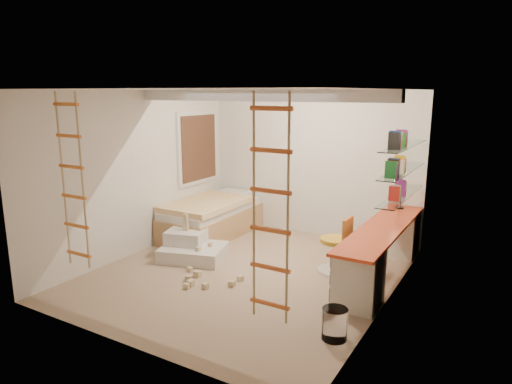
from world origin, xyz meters
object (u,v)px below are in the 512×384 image
Objects in this scene: swivel_chair at (337,252)px; play_platform at (191,248)px; desk at (382,250)px; bed at (211,218)px.

play_platform is (-2.18, -0.58, -0.15)m from swivel_chair.
desk is at bearing 16.80° from swivel_chair.
desk is 1.40× the size of bed.
bed reaches higher than play_platform.
desk is 3.32× the size of swivel_chair.
play_platform is at bearing -164.74° from desk.
play_platform is (-2.78, -0.76, -0.24)m from desk.
swivel_chair is (2.60, -0.54, -0.02)m from bed.
desk is at bearing 15.26° from play_platform.
desk is 2.48× the size of play_platform.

